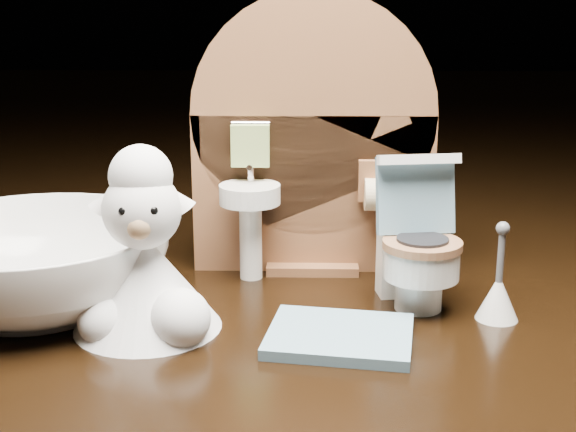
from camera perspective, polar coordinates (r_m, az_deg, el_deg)
name	(u,v)px	position (r m, az deg, el deg)	size (l,w,h in m)	color
backdrop_panel	(312,151)	(0.43, 1.70, 4.64)	(0.13, 0.05, 0.15)	brown
toy_toilet	(416,250)	(0.39, 9.11, -2.42)	(0.04, 0.05, 0.08)	white
bath_mat	(340,336)	(0.36, 3.71, -8.52)	(0.06, 0.05, 0.00)	#668DA0
toilet_brush	(498,294)	(0.39, 14.71, -5.38)	(0.02, 0.02, 0.05)	white
plush_lamb	(146,267)	(0.36, -10.09, -3.56)	(0.07, 0.07, 0.09)	white
ceramic_bowl	(35,266)	(0.41, -17.57, -3.44)	(0.13, 0.13, 0.04)	white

